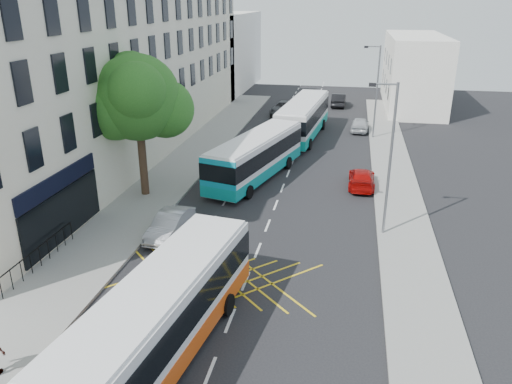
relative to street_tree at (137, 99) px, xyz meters
The scene contains 18 objects.
ground 18.33m from the street_tree, 60.38° to the right, with size 120.00×120.00×0.00m, color black.
pavement_left 6.22m from the street_tree, 73.47° to the left, with size 5.00×70.00×0.15m, color gray.
pavement_right 17.17m from the street_tree, ahead, with size 3.00×70.00×0.15m, color gray.
terrace_main 11.00m from the street_tree, 119.95° to the left, with size 8.30×45.00×13.50m.
terrace_far 40.43m from the street_tree, 97.81° to the left, with size 8.00×20.00×10.00m, color silver.
building_right 38.43m from the street_tree, 59.43° to the left, with size 6.00×18.00×8.00m, color silver.
street_tree is the anchor object (origin of this frame).
lamp_near 15.10m from the street_tree, 11.40° to the right, with size 1.45×0.15×8.00m.
lamp_far 22.57m from the street_tree, 49.19° to the left, with size 1.45×0.15×8.00m.
railings 11.22m from the street_tree, 97.02° to the right, with size 0.08×5.60×1.14m, color black, non-canonical shape.
bus_near 16.53m from the street_tree, 65.16° to the right, with size 4.06×11.32×3.11m.
bus_mid 9.16m from the street_tree, 35.72° to the left, with size 5.23×11.21×3.07m.
bus_far 19.05m from the street_tree, 62.64° to the left, with size 3.84×12.07×3.34m.
parked_car_silver 8.49m from the street_tree, 55.34° to the right, with size 1.39×4.00×1.32m, color #9FA1A6.
red_hatchback 15.44m from the street_tree, 17.42° to the left, with size 1.71×4.21×1.22m, color #AB0907.
distant_car_grey 26.53m from the street_tree, 77.64° to the left, with size 2.31×5.02×1.39m, color #3E4046.
distant_car_silver 24.48m from the street_tree, 55.10° to the left, with size 1.58×3.93×1.34m, color #B2B6BB.
distant_car_dark 33.46m from the street_tree, 70.13° to the left, with size 1.57×4.49×1.48m, color black.
Camera 1 is at (4.11, -13.07, 11.97)m, focal length 35.00 mm.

